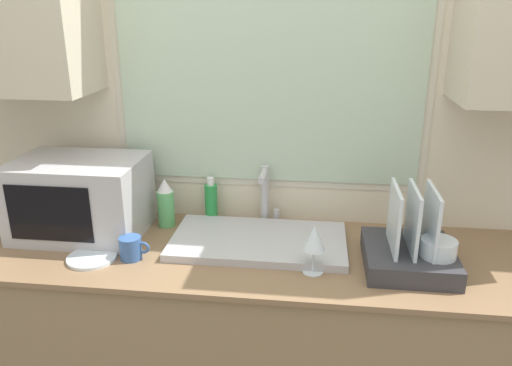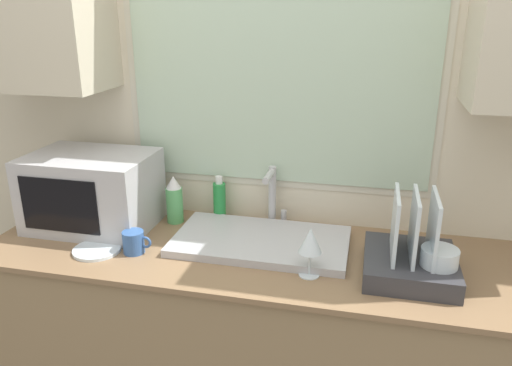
# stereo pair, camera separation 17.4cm
# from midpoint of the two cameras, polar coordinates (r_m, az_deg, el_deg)

# --- Properties ---
(countertop) EXTENTS (2.09, 0.65, 0.93)m
(countertop) POSITION_cam_midpoint_polar(r_m,az_deg,el_deg) (2.13, 2.95, -19.02)
(countertop) COLOR #8C7251
(countertop) RESTS_ON ground_plane
(wall_back) EXTENTS (6.00, 0.38, 2.60)m
(wall_back) POSITION_cam_midpoint_polar(r_m,az_deg,el_deg) (2.00, 4.99, 8.60)
(wall_back) COLOR beige
(wall_back) RESTS_ON ground_plane
(sink_basin) EXTENTS (0.66, 0.37, 0.03)m
(sink_basin) POSITION_cam_midpoint_polar(r_m,az_deg,el_deg) (1.92, 3.17, -6.72)
(sink_basin) COLOR #B2B2B7
(sink_basin) RESTS_ON countertop
(faucet) EXTENTS (0.08, 0.15, 0.25)m
(faucet) POSITION_cam_midpoint_polar(r_m,az_deg,el_deg) (2.05, 4.34, -1.10)
(faucet) COLOR #B7B7BC
(faucet) RESTS_ON countertop
(microwave) EXTENTS (0.49, 0.36, 0.30)m
(microwave) POSITION_cam_midpoint_polar(r_m,az_deg,el_deg) (2.11, -15.99, -0.89)
(microwave) COLOR #B2B2B7
(microwave) RESTS_ON countertop
(dish_rack) EXTENTS (0.30, 0.33, 0.29)m
(dish_rack) POSITION_cam_midpoint_polar(r_m,az_deg,el_deg) (1.80, 20.21, -8.05)
(dish_rack) COLOR #333338
(dish_rack) RESTS_ON countertop
(spray_bottle) EXTENTS (0.07, 0.07, 0.20)m
(spray_bottle) POSITION_cam_midpoint_polar(r_m,az_deg,el_deg) (2.10, -6.99, -1.99)
(spray_bottle) COLOR #59B266
(spray_bottle) RESTS_ON countertop
(soap_bottle) EXTENTS (0.05, 0.05, 0.19)m
(soap_bottle) POSITION_cam_midpoint_polar(r_m,az_deg,el_deg) (2.12, -1.85, -2.00)
(soap_bottle) COLOR #268C3F
(soap_bottle) RESTS_ON countertop
(mug_near_sink) EXTENTS (0.11, 0.08, 0.08)m
(mug_near_sink) POSITION_cam_midpoint_polar(r_m,az_deg,el_deg) (1.88, -11.22, -6.70)
(mug_near_sink) COLOR #335999
(mug_near_sink) RESTS_ON countertop
(wine_glass) EXTENTS (0.08, 0.08, 0.18)m
(wine_glass) POSITION_cam_midpoint_polar(r_m,az_deg,el_deg) (1.68, 9.21, -6.70)
(wine_glass) COLOR silver
(wine_glass) RESTS_ON countertop
(small_plate) EXTENTS (0.18, 0.18, 0.01)m
(small_plate) POSITION_cam_midpoint_polar(r_m,az_deg,el_deg) (1.94, -15.29, -7.44)
(small_plate) COLOR silver
(small_plate) RESTS_ON countertop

